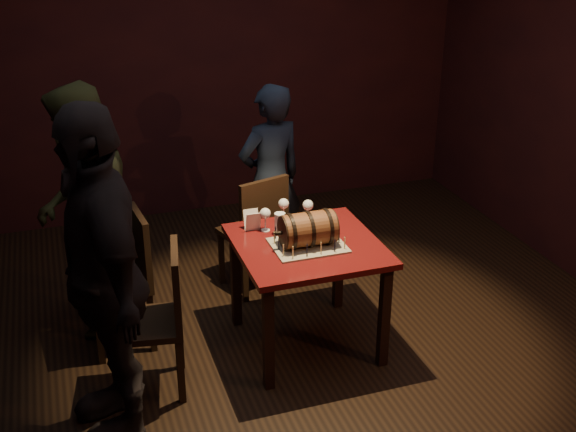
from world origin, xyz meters
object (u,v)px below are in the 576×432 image
(person_left_rear, at_px, (83,212))
(person_left_front, at_px, (103,277))
(person_back, at_px, (271,180))
(wine_glass_left, at_px, (265,214))
(barrel_cake, at_px, (308,229))
(wine_glass_mid, at_px, (284,205))
(pint_of_ale, at_px, (280,224))
(chair_back, at_px, (257,228))
(chair_left_rear, at_px, (128,272))
(pub_table, at_px, (307,258))
(wine_glass_right, at_px, (308,206))
(chair_left_front, at_px, (161,313))

(person_left_rear, relative_size, person_left_front, 0.90)
(person_back, bearing_deg, person_left_rear, 1.77)
(wine_glass_left, bearing_deg, barrel_cake, -58.29)
(wine_glass_mid, xyz_separation_m, pint_of_ale, (-0.09, -0.20, -0.04))
(wine_glass_mid, distance_m, person_left_rear, 1.33)
(chair_back, xyz_separation_m, person_left_rear, (-1.21, -0.08, 0.33))
(person_left_rear, bearing_deg, chair_left_rear, 44.80)
(wine_glass_mid, distance_m, person_left_front, 1.48)
(pub_table, bearing_deg, person_back, 84.62)
(wine_glass_right, bearing_deg, person_left_front, -153.25)
(pub_table, distance_m, person_left_front, 1.38)
(pub_table, distance_m, wine_glass_mid, 0.44)
(wine_glass_right, bearing_deg, person_left_rear, 163.98)
(barrel_cake, bearing_deg, chair_left_front, -172.93)
(wine_glass_mid, distance_m, pint_of_ale, 0.22)
(wine_glass_right, xyz_separation_m, chair_left_rear, (-1.21, 0.10, -0.35))
(barrel_cake, distance_m, pint_of_ale, 0.25)
(person_back, bearing_deg, barrel_cake, 69.73)
(barrel_cake, height_order, chair_left_front, barrel_cake)
(wine_glass_left, relative_size, chair_back, 0.17)
(chair_left_rear, distance_m, person_back, 1.42)
(barrel_cake, height_order, pint_of_ale, barrel_cake)
(chair_left_rear, bearing_deg, wine_glass_mid, -1.36)
(pub_table, relative_size, chair_back, 0.97)
(chair_left_rear, distance_m, person_left_rear, 0.51)
(wine_glass_mid, height_order, person_left_rear, person_left_rear)
(wine_glass_left, height_order, person_back, person_back)
(person_left_front, bearing_deg, wine_glass_left, 114.22)
(person_left_rear, bearing_deg, barrel_cake, 69.22)
(pint_of_ale, height_order, chair_back, chair_back)
(barrel_cake, bearing_deg, chair_back, 96.36)
(person_back, distance_m, person_left_rear, 1.49)
(chair_left_front, relative_size, person_left_rear, 0.55)
(wine_glass_mid, distance_m, chair_back, 0.54)
(pint_of_ale, distance_m, chair_left_front, 0.96)
(barrel_cake, xyz_separation_m, person_back, (0.12, 1.17, -0.12))
(wine_glass_left, xyz_separation_m, pint_of_ale, (0.07, -0.08, -0.05))
(pub_table, height_order, chair_left_rear, chair_left_rear)
(wine_glass_mid, xyz_separation_m, chair_left_rear, (-1.06, 0.03, -0.34))
(wine_glass_right, distance_m, person_left_front, 1.57)
(pint_of_ale, bearing_deg, wine_glass_mid, 65.60)
(wine_glass_left, relative_size, person_back, 0.11)
(pub_table, distance_m, person_left_rear, 1.51)
(wine_glass_left, height_order, wine_glass_mid, same)
(barrel_cake, distance_m, wine_glass_left, 0.36)
(chair_left_rear, bearing_deg, pub_table, -19.90)
(wine_glass_mid, bearing_deg, person_left_front, -148.10)
(wine_glass_mid, height_order, chair_left_rear, chair_left_rear)
(pint_of_ale, height_order, chair_left_front, chair_left_front)
(barrel_cake, distance_m, chair_back, 0.91)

